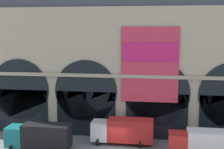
% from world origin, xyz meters
% --- Properties ---
extents(station_building, '(47.47, 6.27, 20.41)m').
position_xyz_m(station_building, '(0.03, 7.92, 9.96)').
color(station_building, '#BCAD8C').
rests_on(station_building, ground).
extents(box_truck_midwest, '(7.50, 2.91, 3.12)m').
position_xyz_m(box_truck_midwest, '(-8.77, -0.78, 1.70)').
color(box_truck_midwest, '#19727A').
rests_on(box_truck_midwest, ground).
extents(box_truck_center, '(7.50, 2.91, 3.12)m').
position_xyz_m(box_truck_center, '(0.59, 2.69, 1.70)').
color(box_truck_center, white).
rests_on(box_truck_center, ground).
extents(box_truck_mideast, '(7.50, 2.91, 3.12)m').
position_xyz_m(box_truck_mideast, '(9.81, -0.45, 1.70)').
color(box_truck_mideast, red).
rests_on(box_truck_mideast, ground).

